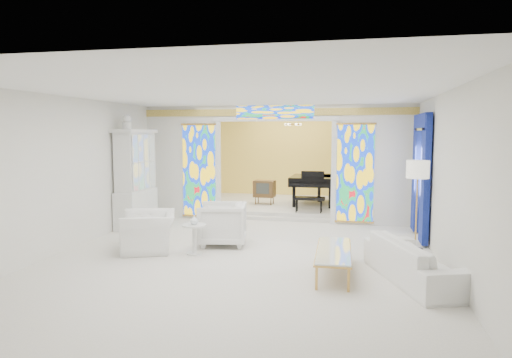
% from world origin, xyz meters
% --- Properties ---
extents(floor, '(12.00, 12.00, 0.00)m').
position_xyz_m(floor, '(0.00, 0.00, 0.00)').
color(floor, silver).
rests_on(floor, ground).
extents(ceiling, '(7.00, 12.00, 0.02)m').
position_xyz_m(ceiling, '(0.00, 0.00, 3.00)').
color(ceiling, white).
rests_on(ceiling, wall_back).
extents(wall_back, '(7.00, 0.02, 3.00)m').
position_xyz_m(wall_back, '(0.00, 6.00, 1.50)').
color(wall_back, silver).
rests_on(wall_back, floor).
extents(wall_front, '(7.00, 0.02, 3.00)m').
position_xyz_m(wall_front, '(0.00, -6.00, 1.50)').
color(wall_front, silver).
rests_on(wall_front, floor).
extents(wall_left, '(0.02, 12.00, 3.00)m').
position_xyz_m(wall_left, '(-3.50, 0.00, 1.50)').
color(wall_left, silver).
rests_on(wall_left, floor).
extents(wall_right, '(0.02, 12.00, 3.00)m').
position_xyz_m(wall_right, '(3.50, 0.00, 1.50)').
color(wall_right, silver).
rests_on(wall_right, floor).
extents(partition_wall, '(7.00, 0.22, 3.00)m').
position_xyz_m(partition_wall, '(0.00, 2.00, 1.65)').
color(partition_wall, silver).
rests_on(partition_wall, floor).
extents(stained_glass_left, '(0.90, 0.04, 2.40)m').
position_xyz_m(stained_glass_left, '(-2.03, 1.89, 1.30)').
color(stained_glass_left, gold).
rests_on(stained_glass_left, partition_wall).
extents(stained_glass_right, '(0.90, 0.04, 2.40)m').
position_xyz_m(stained_glass_right, '(2.03, 1.89, 1.30)').
color(stained_glass_right, gold).
rests_on(stained_glass_right, partition_wall).
extents(stained_glass_transom, '(2.00, 0.04, 0.34)m').
position_xyz_m(stained_glass_transom, '(0.00, 1.89, 2.82)').
color(stained_glass_transom, gold).
rests_on(stained_glass_transom, partition_wall).
extents(alcove_platform, '(6.80, 3.80, 0.18)m').
position_xyz_m(alcove_platform, '(0.00, 4.10, 0.09)').
color(alcove_platform, silver).
rests_on(alcove_platform, floor).
extents(gold_curtain_back, '(6.70, 0.10, 2.90)m').
position_xyz_m(gold_curtain_back, '(0.00, 5.88, 1.50)').
color(gold_curtain_back, '#F2D254').
rests_on(gold_curtain_back, wall_back).
extents(chandelier, '(0.48, 0.48, 0.30)m').
position_xyz_m(chandelier, '(0.20, 4.00, 2.55)').
color(chandelier, '#BC8D41').
rests_on(chandelier, ceiling).
extents(blue_drapes, '(0.14, 1.85, 2.65)m').
position_xyz_m(blue_drapes, '(3.40, 0.70, 1.58)').
color(blue_drapes, navy).
rests_on(blue_drapes, wall_right).
extents(china_cabinet, '(0.56, 1.46, 2.72)m').
position_xyz_m(china_cabinet, '(-3.22, 0.60, 1.17)').
color(china_cabinet, silver).
rests_on(china_cabinet, floor).
extents(armchair_left, '(1.36, 1.44, 0.74)m').
position_xyz_m(armchair_left, '(-1.93, -1.46, 0.37)').
color(armchair_left, silver).
rests_on(armchair_left, floor).
extents(armchair_right, '(1.11, 1.08, 0.87)m').
position_xyz_m(armchair_right, '(-0.64, -0.75, 0.43)').
color(armchair_right, white).
rests_on(armchair_right, floor).
extents(sofa, '(1.55, 2.36, 0.64)m').
position_xyz_m(sofa, '(2.95, -2.36, 0.32)').
color(sofa, white).
rests_on(sofa, floor).
extents(side_table, '(0.56, 0.56, 0.57)m').
position_xyz_m(side_table, '(-0.96, -1.56, 0.37)').
color(side_table, silver).
rests_on(side_table, floor).
extents(vase, '(0.17, 0.17, 0.17)m').
position_xyz_m(vase, '(-0.96, -1.56, 0.66)').
color(vase, white).
rests_on(vase, side_table).
extents(coffee_table, '(0.59, 1.82, 0.40)m').
position_xyz_m(coffee_table, '(1.68, -2.24, 0.37)').
color(coffee_table, white).
rests_on(coffee_table, floor).
extents(floor_lamp, '(0.57, 0.57, 1.77)m').
position_xyz_m(floor_lamp, '(3.19, -0.39, 1.51)').
color(floor_lamp, '#BC8D41').
rests_on(floor_lamp, floor).
extents(grand_piano, '(1.67, 2.58, 1.03)m').
position_xyz_m(grand_piano, '(1.00, 3.96, 0.88)').
color(grand_piano, black).
rests_on(grand_piano, alcove_platform).
extents(tv_console, '(0.64, 0.46, 0.71)m').
position_xyz_m(tv_console, '(-0.59, 3.61, 0.64)').
color(tv_console, brown).
rests_on(tv_console, alcove_platform).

